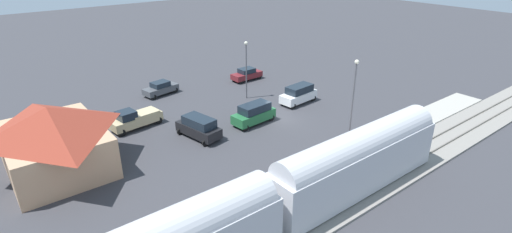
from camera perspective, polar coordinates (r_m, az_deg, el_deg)
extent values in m
plane|color=#38383D|center=(43.59, 3.51, -0.36)|extent=(200.00, 200.00, 0.00)
cube|color=gray|center=(35.58, 18.72, -7.51)|extent=(4.80, 70.00, 0.18)
cube|color=#59544C|center=(35.19, 19.71, -7.74)|extent=(0.10, 70.00, 0.12)
cube|color=#59544C|center=(35.82, 17.80, -6.87)|extent=(0.10, 70.00, 0.12)
cube|color=#A8A399|center=(37.47, 13.71, -5.08)|extent=(3.20, 46.00, 0.30)
cube|color=silver|center=(31.31, 14.60, -7.11)|extent=(2.90, 16.42, 3.70)
cube|color=red|center=(32.21, 12.50, -6.57)|extent=(0.04, 15.11, 0.36)
cylinder|color=silver|center=(30.47, 14.93, -4.28)|extent=(2.75, 15.76, 2.76)
cube|color=tan|center=(37.47, -27.24, -4.34)|extent=(10.00, 7.54, 3.65)
pyramid|color=maroon|center=(36.34, -28.08, -0.34)|extent=(10.80, 8.34, 2.09)
cube|color=#4C3323|center=(38.46, -21.58, -3.86)|extent=(1.10, 0.08, 2.10)
cylinder|color=#23284C|center=(39.60, 16.22, -2.79)|extent=(0.22, 0.22, 0.85)
cylinder|color=#CC3F33|center=(39.29, 16.34, -1.83)|extent=(0.36, 0.36, 0.62)
sphere|color=tan|center=(39.11, 16.41, -1.27)|extent=(0.24, 0.24, 0.24)
cylinder|color=#23284C|center=(39.99, 17.06, -2.63)|extent=(0.22, 0.22, 0.85)
cylinder|color=silver|center=(39.68, 17.19, -1.68)|extent=(0.36, 0.36, 0.62)
sphere|color=tan|center=(39.50, 17.26, -1.12)|extent=(0.24, 0.24, 0.24)
cube|color=#C6B284|center=(43.13, -17.11, -0.49)|extent=(2.60, 5.60, 0.92)
cube|color=#19232D|center=(42.37, -18.46, 0.19)|extent=(1.92, 1.93, 0.84)
cylinder|color=black|center=(41.76, -19.02, -2.27)|extent=(0.22, 0.76, 0.76)
cylinder|color=black|center=(43.20, -20.07, -1.54)|extent=(0.22, 0.76, 0.76)
cylinder|color=black|center=(43.54, -14.04, -0.55)|extent=(0.22, 0.76, 0.76)
cylinder|color=black|center=(44.92, -15.21, 0.09)|extent=(0.22, 0.76, 0.76)
cube|color=#C6B284|center=(43.31, -16.12, 0.55)|extent=(2.21, 3.17, 0.20)
cube|color=black|center=(39.51, -8.40, -1.92)|extent=(5.18, 2.85, 1.00)
cube|color=#19232D|center=(39.01, -8.33, -0.74)|extent=(3.69, 2.34, 0.88)
cylinder|color=black|center=(40.59, -11.03, -2.17)|extent=(0.22, 0.68, 0.68)
cylinder|color=black|center=(41.54, -9.19, -1.40)|extent=(0.22, 0.68, 0.68)
cylinder|color=black|center=(37.94, -7.43, -3.85)|extent=(0.22, 0.68, 0.68)
cylinder|color=black|center=(38.95, -5.56, -2.98)|extent=(0.22, 0.68, 0.68)
cube|color=#47494F|center=(51.89, -13.76, 3.89)|extent=(2.64, 4.76, 0.76)
cube|color=#19232D|center=(51.67, -13.84, 4.62)|extent=(1.99, 2.42, 0.64)
cylinder|color=black|center=(53.55, -12.76, 4.18)|extent=(0.22, 0.68, 0.68)
cylinder|color=black|center=(52.33, -11.71, 3.81)|extent=(0.22, 0.68, 0.68)
cylinder|color=black|center=(51.77, -15.75, 3.17)|extent=(0.22, 0.68, 0.68)
cylinder|color=black|center=(50.51, -14.74, 2.77)|extent=(0.22, 0.68, 0.68)
cube|color=white|center=(47.93, 6.21, 2.93)|extent=(2.41, 5.06, 1.00)
cube|color=#19232D|center=(47.71, 6.38, 4.03)|extent=(2.04, 3.58, 0.88)
cylinder|color=black|center=(46.25, 5.45, 1.50)|extent=(0.22, 0.68, 0.68)
cylinder|color=black|center=(47.30, 3.89, 2.08)|extent=(0.22, 0.68, 0.68)
cylinder|color=black|center=(48.99, 8.40, 2.66)|extent=(0.22, 0.68, 0.68)
cylinder|color=black|center=(49.99, 6.86, 3.19)|extent=(0.22, 0.68, 0.68)
cube|color=#236638|center=(42.14, -0.35, 0.05)|extent=(2.37, 5.05, 1.00)
cube|color=#19232D|center=(41.86, -0.20, 1.29)|extent=(2.01, 3.56, 0.88)
cylinder|color=black|center=(40.61, -1.50, -1.69)|extent=(0.22, 0.68, 0.68)
cylinder|color=black|center=(41.80, -3.06, -0.94)|extent=(0.22, 0.68, 0.68)
cylinder|color=black|center=(42.99, 2.29, -0.20)|extent=(0.22, 0.68, 0.68)
cylinder|color=black|center=(44.11, 0.71, 0.47)|extent=(0.22, 0.68, 0.68)
cube|color=maroon|center=(56.02, -1.37, 6.06)|extent=(2.01, 4.57, 0.76)
cube|color=#19232D|center=(55.81, -1.38, 6.74)|extent=(1.70, 2.22, 0.64)
cylinder|color=black|center=(57.75, -0.56, 6.22)|extent=(0.22, 0.68, 0.68)
cylinder|color=black|center=(56.59, 0.49, 5.85)|extent=(0.22, 0.68, 0.68)
cylinder|color=black|center=(55.74, -3.25, 5.52)|extent=(0.22, 0.68, 0.68)
cylinder|color=black|center=(54.54, -2.23, 5.12)|extent=(0.22, 0.68, 0.68)
cylinder|color=#515156|center=(39.82, 13.96, 2.34)|extent=(0.16, 0.16, 7.45)
sphere|color=#EAE5C6|center=(38.60, 14.53, 7.74)|extent=(0.44, 0.44, 0.44)
cylinder|color=#515156|center=(48.35, -1.43, 6.51)|extent=(0.16, 0.16, 6.86)
sphere|color=#EAE5C6|center=(47.40, -1.47, 10.68)|extent=(0.44, 0.44, 0.44)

